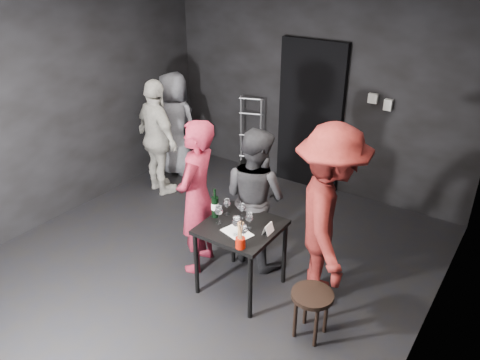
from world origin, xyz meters
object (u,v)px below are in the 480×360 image
Objects in this scene: man_maroon at (330,199)px; wine_bottle at (215,206)px; tasting_table at (241,234)px; woman_black at (255,195)px; stool at (312,301)px; hand_truck at (249,159)px; server_red at (197,189)px; bystander_grey at (175,122)px; bystander_cream at (157,133)px; breadstick_cup at (240,236)px.

wine_bottle is (-1.06, -0.36, -0.25)m from man_maroon.
woman_black is (-0.17, 0.52, 0.15)m from tasting_table.
man_maroon is (-0.14, 0.55, 0.73)m from stool.
woman_black is (1.28, -1.85, 0.59)m from hand_truck.
server_red reaches higher than bystander_grey.
tasting_table is 0.95m from stool.
man_maroon is (2.20, -2.02, 0.90)m from hand_truck.
server_red is (-1.49, 0.26, 0.57)m from stool.
server_red is 1.16× the size of bystander_grey.
bystander_cream is 1.08× the size of bystander_grey.
man_maroon is (0.75, 0.35, 0.47)m from tasting_table.
man_maroon is 3.01m from bystander_cream.
woman_black reaches higher than hand_truck.
man_maroon is (0.92, -0.17, 0.31)m from woman_black.
tasting_table is 2.96m from bystander_grey.
man_maroon is 1.14m from wine_bottle.
server_red is at bearing 166.02° from wine_bottle.
stool is 0.26× the size of bystander_cream.
breadstick_cup is at bearing 167.09° from bystander_cream.
woman_black is 0.91m from breadstick_cup.
wine_bottle is at bearing 149.26° from breadstick_cup.
server_red is (-0.60, 0.07, 0.30)m from tasting_table.
stool is 0.85m from breadstick_cup.
man_maroon reaches higher than stool.
breadstick_cup is at bearing -170.41° from stool.
bystander_grey is 3.31m from breadstick_cup.
woman_black is 0.98× the size of bystander_grey.
woman_black reaches higher than wine_bottle.
tasting_table is 0.42× the size of bystander_cream.
stool is 1.35m from woman_black.
bystander_grey reaches higher than stool.
bystander_cream is (-3.04, 1.32, 0.50)m from stool.
woman_black is at bearing 50.13° from man_maroon.
server_red reaches higher than hand_truck.
woman_black is at bearing 114.25° from breadstick_cup.
stool is at bearing 174.97° from bystander_cream.
bystander_grey reaches higher than wine_bottle.
bystander_cream is at bearing 152.41° from tasting_table.
stool is 1.54× the size of wine_bottle.
server_red is 0.85× the size of man_maroon.
tasting_table is at bearing 68.95° from server_red.
man_maroon is 7.31× the size of wine_bottle.
tasting_table is at bearing 170.83° from bystander_cream.
server_red reaches higher than breadstick_cup.
stool is at bearing 142.93° from bystander_grey.
woman_black is at bearing 75.11° from wine_bottle.
tasting_table is 0.95m from man_maroon.
man_maroon is at bearing 104.63° from stool.
bystander_grey is at bearing 141.62° from breadstick_cup.
wine_bottle is (0.29, -0.07, -0.08)m from server_red.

